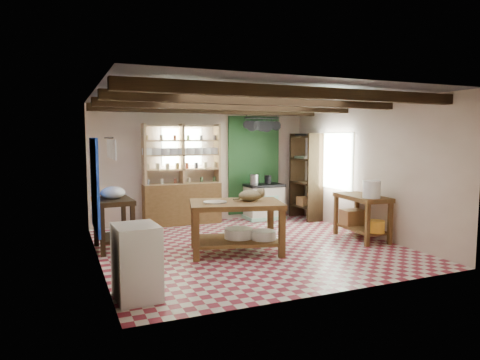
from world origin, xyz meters
name	(u,v)px	position (x,y,z in m)	size (l,w,h in m)	color
floor	(248,247)	(0.00, 0.00, -0.01)	(5.00, 5.00, 0.02)	maroon
ceiling	(249,97)	(0.00, 0.00, 2.60)	(5.00, 5.00, 0.02)	#4A4A4F
wall_back	(203,164)	(0.00, 2.50, 1.30)	(5.00, 0.04, 2.60)	beige
wall_front	(334,188)	(0.00, -2.50, 1.30)	(5.00, 0.04, 2.60)	beige
wall_left	(97,178)	(-2.50, 0.00, 1.30)	(0.04, 5.00, 2.60)	beige
wall_right	(365,168)	(2.50, 0.00, 1.30)	(0.04, 5.00, 2.60)	beige
ceiling_beams	(249,104)	(0.00, 0.00, 2.48)	(5.00, 3.80, 0.15)	black
blue_wall_patch	(95,185)	(-2.47, 0.90, 1.10)	(0.04, 1.40, 1.60)	blue
green_wall_patch	(254,165)	(1.25, 2.47, 1.25)	(1.30, 0.04, 2.30)	#1B441D
window_back	(182,147)	(-0.50, 2.48, 1.70)	(0.90, 0.02, 0.80)	beige
window_right	(334,161)	(2.48, 1.00, 1.40)	(0.02, 1.30, 1.20)	beige
utensil_rail	(109,148)	(-2.44, -1.20, 1.78)	(0.06, 0.90, 0.28)	black
pot_rack	(262,125)	(1.25, 2.05, 2.18)	(0.86, 0.12, 0.36)	black
shelving_unit	(182,175)	(-0.55, 2.31, 1.10)	(1.70, 0.34, 2.20)	tan
tall_rack	(306,176)	(2.28, 1.80, 1.00)	(0.40, 0.86, 2.00)	black
work_table	(236,227)	(-0.35, -0.28, 0.42)	(1.50, 1.00, 0.85)	brown
stove	(264,202)	(1.36, 2.15, 0.41)	(0.85, 0.57, 0.83)	beige
prep_table	(114,224)	(-2.20, 0.68, 0.44)	(0.59, 0.86, 0.87)	black
white_cabinet	(137,262)	(-2.22, -1.73, 0.44)	(0.49, 0.59, 0.89)	white
right_counter	(362,217)	(2.18, -0.35, 0.42)	(0.58, 1.16, 0.83)	brown
cat	(250,196)	(-0.10, -0.30, 0.94)	(0.41, 0.31, 0.18)	#8F7E53
steel_tray	(215,202)	(-0.70, -0.24, 0.86)	(0.38, 0.38, 0.02)	#B8B7BF
basin_large	(239,233)	(-0.29, -0.25, 0.31)	(0.47, 0.47, 0.16)	white
basin_small	(264,235)	(0.06, -0.49, 0.30)	(0.41, 0.41, 0.14)	white
kettle_left	(254,179)	(1.11, 2.15, 0.94)	(0.20, 0.20, 0.23)	#B8B7BF
kettle_right	(268,180)	(1.46, 2.15, 0.93)	(0.16, 0.16, 0.20)	black
enamel_bowl	(113,193)	(-2.20, 0.68, 0.98)	(0.41, 0.41, 0.21)	white
white_bucket	(372,189)	(2.10, -0.69, 0.99)	(0.31, 0.31, 0.31)	white
wicker_basket	(353,217)	(2.21, -0.05, 0.36)	(0.41, 0.33, 0.29)	olive
yellow_tub	(376,226)	(2.14, -0.79, 0.33)	(0.29, 0.29, 0.22)	gold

